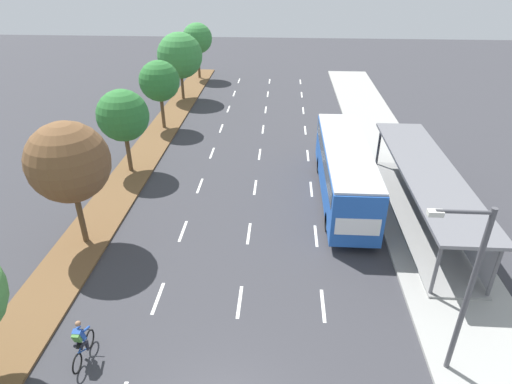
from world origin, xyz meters
The scene contains 14 objects.
median_strip centered at (-8.30, 20.00, 0.06)m, with size 2.60×52.00×0.12m, color brown.
sidewalk_right centered at (9.25, 20.00, 0.07)m, with size 4.50×52.00×0.15m, color #9E9E99.
lane_divider_left centered at (-3.50, 18.40, 0.00)m, with size 0.14×47.80×0.01m.
lane_divider_center centered at (0.00, 18.40, 0.00)m, with size 0.14×47.80×0.01m.
lane_divider_right centered at (3.50, 18.40, 0.00)m, with size 0.14×47.80×0.01m.
bus_shelter centered at (9.53, 12.88, 1.86)m, with size 2.90×13.74×2.86m.
bus centered at (5.25, 14.83, 2.07)m, with size 2.54×11.29×3.37m.
cyclist centered at (-5.32, 2.42, 0.79)m, with size 0.46×1.82×1.71m.
median_tree_second centered at (-8.18, 9.47, 4.47)m, with size 3.81×3.81×6.27m.
median_tree_third centered at (-8.45, 17.59, 3.90)m, with size 3.28×3.28×5.44m.
median_tree_fourth centered at (-8.23, 25.72, 3.96)m, with size 3.21×3.21×5.46m.
median_tree_fifth centered at (-8.33, 33.85, 4.27)m, with size 4.28×4.28×6.30m.
median_tree_farthest centered at (-8.14, 41.97, 4.48)m, with size 3.31×3.31×6.03m.
streetlight centered at (7.42, 2.76, 3.89)m, with size 1.91×0.24×6.50m.
Camera 1 is at (1.56, -8.08, 12.96)m, focal length 30.55 mm.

